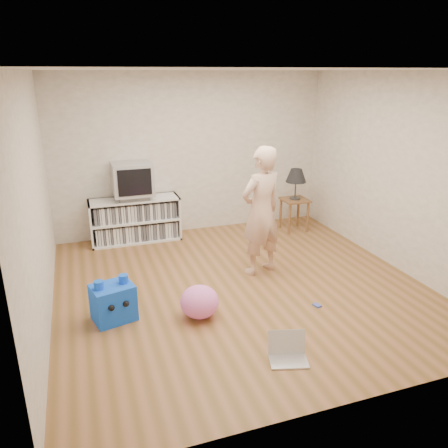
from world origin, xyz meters
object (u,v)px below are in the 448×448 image
table_lamp (296,176)px  plush_pink (200,302)px  crt_tv (132,179)px  person (261,212)px  media_unit (135,219)px  plush_blue (113,302)px  laptop (287,351)px  dvd_deck (134,196)px  side_table (294,207)px

table_lamp → plush_pink: size_ratio=1.20×
crt_tv → person: (1.42, -1.72, -0.16)m
media_unit → table_lamp: bearing=-8.3°
table_lamp → plush_blue: (-3.20, -1.95, -0.73)m
laptop → plush_pink: size_ratio=0.99×
crt_tv → person: person is taller
plush_pink → plush_blue: bearing=164.7°
person → laptop: bearing=57.6°
plush_pink → dvd_deck: bearing=97.3°
dvd_deck → table_lamp: size_ratio=0.87×
plush_blue → laptop: bearing=-53.8°
laptop → crt_tv: bearing=120.4°
media_unit → crt_tv: bearing=-90.0°
person → plush_pink: size_ratio=4.01×
dvd_deck → side_table: dvd_deck is taller
table_lamp → dvd_deck: bearing=172.0°
table_lamp → person: bearing=-132.0°
dvd_deck → plush_pink: bearing=-82.7°
table_lamp → plush_pink: bearing=-136.3°
laptop → plush_blue: 1.94m
media_unit → plush_blue: media_unit is taller
crt_tv → laptop: 3.79m
person → plush_blue: size_ratio=3.41×
media_unit → side_table: 2.66m
side_table → person: bearing=-132.0°
media_unit → side_table: media_unit is taller
plush_blue → side_table: bearing=17.1°
person → laptop: person is taller
crt_tv → table_lamp: crt_tv is taller
table_lamp → crt_tv: bearing=172.1°
crt_tv → plush_blue: crt_tv is taller
laptop → side_table: bearing=77.6°
media_unit → plush_blue: (-0.57, -2.34, -0.14)m
dvd_deck → side_table: 2.67m
table_lamp → person: size_ratio=0.30×
dvd_deck → media_unit: bearing=90.0°
crt_tv → laptop: crt_tv is taller
media_unit → dvd_deck: (0.00, -0.02, 0.39)m
side_table → laptop: side_table is taller
media_unit → plush_pink: bearing=-82.7°
plush_pink → crt_tv: bearing=97.3°
side_table → plush_pink: size_ratio=1.29×
crt_tv → plush_pink: 2.72m
plush_blue → table_lamp: bearing=17.1°
media_unit → laptop: bearing=-75.6°
plush_blue → plush_pink: 0.94m
media_unit → table_lamp: 2.72m
side_table → table_lamp: table_lamp is taller
media_unit → person: person is taller
crt_tv → plush_pink: size_ratio=1.40×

